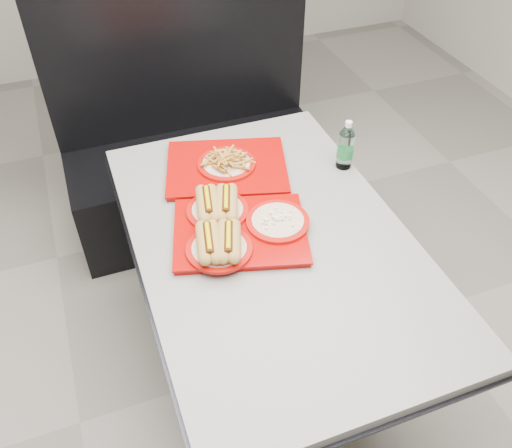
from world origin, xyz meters
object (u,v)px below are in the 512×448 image
object	(u,v)px
tray_near	(234,227)
tray_far	(227,165)
booth_bench	(193,148)
diner_table	(271,270)
water_bottle	(346,147)

from	to	relation	value
tray_near	tray_far	xyz separation A→B (m)	(0.09, 0.35, -0.01)
booth_bench	tray_far	world-z (taller)	booth_bench
diner_table	water_bottle	xyz separation A→B (m)	(0.41, 0.28, 0.25)
water_bottle	tray_far	bearing A→B (deg)	163.47
tray_near	tray_far	bearing A→B (deg)	76.08
tray_near	water_bottle	xyz separation A→B (m)	(0.52, 0.22, 0.05)
tray_near	diner_table	bearing A→B (deg)	-26.27
tray_near	tray_far	distance (m)	0.36
diner_table	booth_bench	distance (m)	1.11
booth_bench	tray_near	xyz separation A→B (m)	(-0.12, -1.04, 0.38)
diner_table	water_bottle	size ratio (longest dim) A/B	7.05
booth_bench	water_bottle	xyz separation A→B (m)	(0.41, -0.82, 0.44)
tray_near	water_bottle	bearing A→B (deg)	22.73
tray_far	water_bottle	bearing A→B (deg)	-16.53
tray_near	tray_far	world-z (taller)	tray_near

